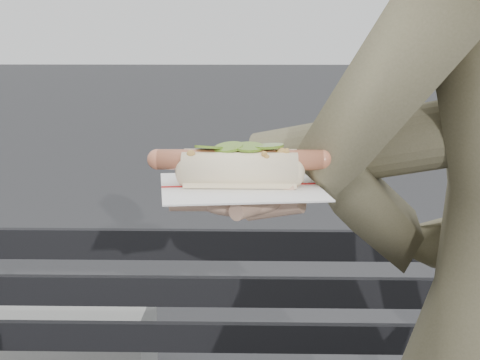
# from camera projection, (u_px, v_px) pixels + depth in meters

# --- Properties ---
(held_hotdog) EXTENTS (0.63, 0.31, 0.20)m
(held_hotdog) POSITION_uv_depth(u_px,v_px,m) (392.00, 146.00, 0.94)
(held_hotdog) COLOR #4F4C34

